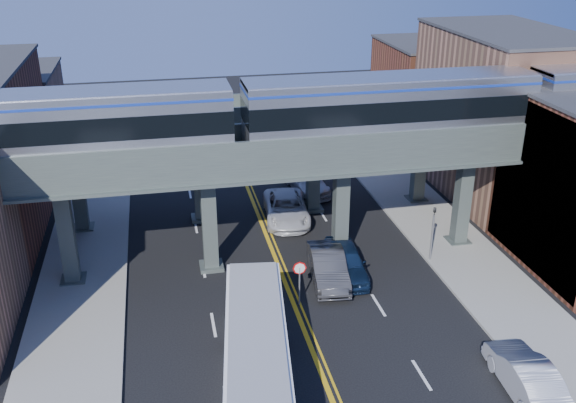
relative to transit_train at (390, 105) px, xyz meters
The scene contains 18 objects.
ground 14.12m from the transit_train, 130.12° to the right, with size 120.00×120.00×0.00m, color black.
sidewalk_west 20.62m from the transit_train, behind, with size 5.00×70.00×0.16m, color gray.
sidewalk_east 10.72m from the transit_train, 22.80° to the left, with size 5.00×70.00×0.16m, color gray.
building_west_c 33.29m from the transit_train, 140.24° to the left, with size 8.00×10.00×8.00m, color #A56E55.
building_east_b 14.64m from the transit_train, 34.23° to the left, with size 8.00×14.00×12.00m, color #A56E55.
building_east_c 24.58m from the transit_train, 60.76° to the left, with size 8.00×10.00×9.00m, color brown.
mural_panel 9.96m from the transit_train, 27.13° to the right, with size 0.10×9.50×9.50m, color teal.
elevated_viaduct_near 7.38m from the transit_train, behind, with size 52.00×3.60×7.40m.
elevated_viaduct_far 10.17m from the transit_train, 133.92° to the left, with size 52.00×3.60×7.40m.
transit_train is the anchor object (origin of this frame).
stop_sign 11.23m from the transit_train, 142.18° to the right, with size 0.76×0.09×2.63m.
traffic_signal 7.84m from the transit_train, 39.14° to the right, with size 0.15×0.18×4.10m.
transit_bus 17.19m from the transit_train, 130.17° to the right, with size 4.33×12.51×3.16m.
car_lane_a 9.44m from the transit_train, 141.25° to the right, with size 2.17×5.39×1.84m, color #0F1E39.
car_lane_b 10.00m from the transit_train, 146.13° to the right, with size 1.90×5.44×1.79m, color #323235.
car_lane_c 11.45m from the transit_train, 130.83° to the left, with size 2.90×6.28×1.75m, color silver.
car_lane_d 13.87m from the transit_train, 102.25° to the left, with size 2.34×5.76×1.67m, color silver.
car_parked_curb 16.48m from the transit_train, 82.81° to the right, with size 1.82×5.22×1.72m, color silver.
Camera 1 is at (-6.45, -26.09, 19.20)m, focal length 40.00 mm.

